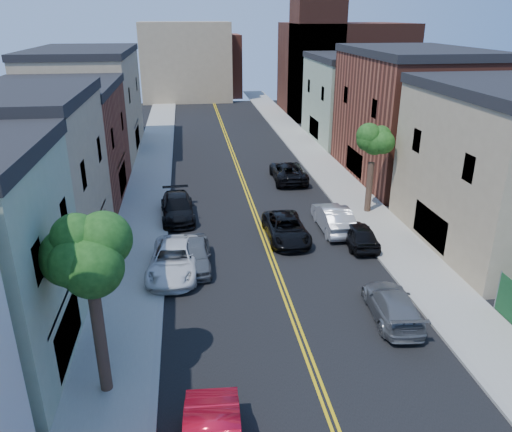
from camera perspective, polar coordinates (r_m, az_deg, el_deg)
name	(u,v)px	position (r m, az deg, el deg)	size (l,w,h in m)	color
sidewalk_left	(149,178)	(43.49, -12.19, 4.24)	(3.20, 100.00, 0.15)	gray
sidewalk_right	(329,171)	(45.07, 8.31, 5.15)	(3.20, 100.00, 0.15)	gray
curb_left	(169,177)	(43.38, -9.88, 4.37)	(0.30, 100.00, 0.15)	gray
curb_right	(309,172)	(44.63, 6.14, 5.08)	(0.30, 100.00, 0.15)	gray
bldg_left_tan_near	(7,189)	(29.31, -26.62, 2.76)	(9.00, 10.00, 9.00)	#998466
bldg_left_brick	(57,147)	(39.61, -21.88, 7.32)	(9.00, 12.00, 8.00)	brown
bldg_left_tan_far	(88,105)	(52.90, -18.69, 11.95)	(9.00, 16.00, 9.50)	#998466
bldg_right_tan	(510,173)	(32.51, 27.07, 4.41)	(9.00, 12.00, 9.00)	#998466
bldg_right_brick	(409,118)	(44.21, 17.14, 10.66)	(9.00, 14.00, 10.00)	brown
bldg_right_palegrn	(355,101)	(57.14, 11.25, 12.84)	(9.00, 12.00, 8.50)	gray
church	(337,60)	(71.75, 9.31, 17.19)	(16.20, 14.20, 22.60)	#4C2319
backdrop_left	(186,62)	(83.66, -7.99, 17.07)	(14.00, 8.00, 12.00)	#998466
backdrop_center	(210,66)	(87.85, -5.26, 16.76)	(10.00, 8.00, 10.00)	brown
tree_left_mid	(85,229)	(17.02, -18.96, -1.46)	(5.20, 5.20, 9.29)	#3C2A1E
tree_right_far	(374,132)	(34.50, 13.41, 9.32)	(4.40, 4.40, 8.03)	#3C2A1E
white_pickup	(174,260)	(27.23, -9.36, -4.98)	(2.59, 5.61, 1.56)	silver
grey_car_left	(195,255)	(27.66, -7.04, -4.44)	(1.79, 4.45, 1.52)	#53565A
black_car_left	(177,207)	(34.46, -8.99, 0.97)	(2.19, 5.38, 1.56)	black
grey_car_right	(392,305)	(23.97, 15.36, -9.80)	(1.95, 4.79, 1.39)	#595C61
black_car_right	(358,234)	(30.74, 11.64, -2.01)	(1.70, 4.24, 1.44)	black
silver_car_right	(333,218)	(32.55, 8.85, -0.21)	(1.76, 5.06, 1.67)	#B9BBC1
dark_car_right_far	(288,171)	(42.06, 3.70, 5.12)	(2.63, 5.71, 1.59)	black
black_suv_lane	(286,228)	(30.91, 3.47, -1.43)	(2.39, 5.18, 1.44)	black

